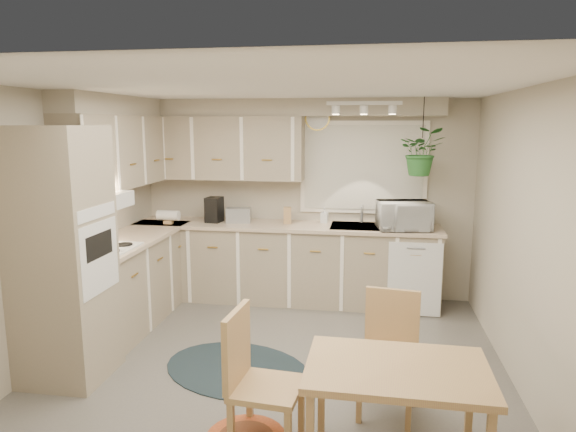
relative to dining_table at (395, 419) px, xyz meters
The scene contains 34 objects.
floor 1.56m from the dining_table, 129.97° to the left, with size 4.20×4.20×0.00m, color #5E5953.
ceiling 2.56m from the dining_table, 129.97° to the left, with size 4.20×4.20×0.00m, color white.
wall_back 3.52m from the dining_table, 106.68° to the left, with size 4.00×0.04×2.40m, color #AEA490.
wall_front 1.60m from the dining_table, 136.45° to the right, with size 4.00×0.04×2.40m, color #AEA490.
wall_left 3.31m from the dining_table, 158.58° to the left, with size 0.04×4.20×2.40m, color #AEA490.
wall_right 1.77m from the dining_table, 48.88° to the left, with size 0.04×4.20×2.40m, color #AEA490.
base_cab_left 3.37m from the dining_table, 142.67° to the left, with size 0.60×1.85×0.90m, color gray.
base_cab_back 3.20m from the dining_table, 111.67° to the left, with size 3.60×0.60×0.90m, color gray.
counter_left 3.41m from the dining_table, 142.56° to the left, with size 0.64×1.89×0.04m, color tan.
counter_back 3.24m from the dining_table, 111.74° to the left, with size 3.64×0.64×0.04m, color tan.
oven_stack 2.86m from the dining_table, 163.35° to the left, with size 0.65×0.65×2.10m, color gray.
wall_oven_face 2.57m from the dining_table, 161.22° to the left, with size 0.02×0.56×0.58m, color silver.
upper_cab_left 3.84m from the dining_table, 142.29° to the left, with size 0.35×2.00×0.75m, color gray.
upper_cab_back 3.96m from the dining_table, 122.61° to the left, with size 2.00×0.35×0.75m, color gray.
soffit_left 4.07m from the dining_table, 142.53° to the left, with size 0.30×2.00×0.20m, color #AEA490.
soffit_back 3.87m from the dining_table, 110.72° to the left, with size 3.60×0.30×0.20m, color #AEA490.
cooktop 3.10m from the dining_table, 151.09° to the left, with size 0.52×0.58×0.02m, color silver.
range_hood 3.23m from the dining_table, 151.27° to the left, with size 0.40×0.60×0.14m, color silver.
window_blinds 3.49m from the dining_table, 94.93° to the left, with size 1.40×0.02×1.00m, color white.
window_frame 3.49m from the dining_table, 94.92° to the left, with size 1.50×0.02×1.10m, color white.
sink 3.03m from the dining_table, 95.38° to the left, with size 0.70×0.48×0.10m, color #96999D.
dishwasher_front 2.68m from the dining_table, 83.13° to the left, with size 0.58×0.01×0.83m, color silver.
track_light_bar 3.38m from the dining_table, 95.87° to the left, with size 0.80×0.04×0.04m, color silver.
wall_clock 3.82m from the dining_table, 104.37° to the left, with size 0.30×0.30×0.03m, color gold.
dining_table is the anchor object (origin of this frame).
chair_left 0.82m from the dining_table, behind, with size 0.45×0.45×0.95m, color #AE7A57.
chair_back 0.63m from the dining_table, 92.60° to the left, with size 0.42×0.42×0.90m, color #AE7A57.
braided_rug 1.75m from the dining_table, 139.07° to the left, with size 1.34×1.00×0.01m, color black.
microwave 2.98m from the dining_table, 86.18° to the left, with size 0.58×0.32×0.39m, color silver.
soap_bottle 3.26m from the dining_table, 103.05° to the left, with size 0.08×0.18×0.09m, color silver.
hanging_plant 3.22m from the dining_table, 82.91° to the left, with size 0.47×0.53×0.41m, color #286428.
coffee_maker 3.68m from the dining_table, 124.56° to the left, with size 0.17×0.21×0.30m, color black.
toaster 3.53m from the dining_table, 120.31° to the left, with size 0.29×0.17×0.18m, color #96999D.
knife_block 3.31m from the dining_table, 110.96° to the left, with size 0.09×0.09×0.20m, color #AE7A57.
Camera 1 is at (0.79, -4.09, 2.11)m, focal length 32.00 mm.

